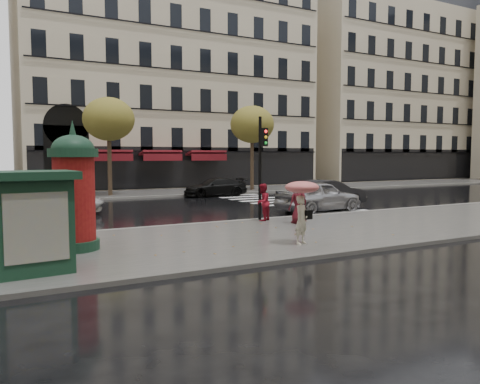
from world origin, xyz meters
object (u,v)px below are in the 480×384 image
car_darkgrey (328,193)px  car_black (215,187)px  car_white (42,200)px  car_silver (319,196)px  newsstand (31,220)px  woman_red (263,202)px  traffic_light (261,157)px  woman_umbrella (302,201)px  morris_column (74,188)px  man_burgundy (298,203)px

car_darkgrey → car_black: (-2.66, 8.70, -0.10)m
car_darkgrey → car_white: (-14.11, 2.96, 0.03)m
car_silver → car_white: (-12.18, 4.66, -0.02)m
newsstand → car_white: 11.70m
newsstand → car_white: bearing=83.6°
woman_red → traffic_light: traffic_light is taller
woman_red → car_black: bearing=-140.3°
traffic_light → newsstand: (-9.06, -5.07, -1.39)m
woman_umbrella → morris_column: morris_column is taller
newsstand → car_darkgrey: 17.68m
woman_umbrella → car_darkgrey: 11.93m
car_silver → woman_umbrella: bearing=133.9°
man_burgundy → traffic_light: (-0.75, 1.59, 1.75)m
newsstand → man_burgundy: bearing=19.6°
woman_umbrella → car_silver: size_ratio=0.43×
car_darkgrey → car_black: 9.10m
woman_umbrella → car_silver: bearing=49.2°
man_burgundy → newsstand: 10.41m
newsstand → car_darkgrey: (15.41, 8.66, -0.57)m
woman_umbrella → morris_column: 6.53m
morris_column → car_darkgrey: morris_column is taller
newsstand → car_black: bearing=53.7°
woman_umbrella → morris_column: size_ratio=0.54×
morris_column → car_black: bearing=52.9°
man_burgundy → car_white: man_burgundy is taller
woman_umbrella → man_burgundy: (2.44, 3.61, -0.47)m
morris_column → car_white: (0.03, 9.43, -1.10)m
car_silver → car_darkgrey: (1.93, 1.70, -0.05)m
woman_red → newsstand: size_ratio=0.66×
car_silver → car_white: car_silver is taller
woman_umbrella → car_white: 13.23m
morris_column → traffic_light: size_ratio=0.86×
man_burgundy → car_black: size_ratio=0.37×
traffic_light → woman_umbrella: bearing=-108.1°
woman_umbrella → car_white: (-6.07, 11.74, -0.65)m
car_white → car_black: 12.81m
woman_umbrella → car_black: (5.38, 17.48, -0.77)m
woman_umbrella → car_darkgrey: woman_umbrella is taller
woman_red → car_black: woman_red is taller
woman_umbrella → newsstand: size_ratio=0.85×
morris_column → woman_umbrella: bearing=-20.7°
woman_umbrella → man_burgundy: bearing=55.9°
man_burgundy → car_black: bearing=-100.0°
man_burgundy → car_black: man_burgundy is taller
morris_column → man_burgundy: bearing=8.7°
car_darkgrey → woman_umbrella: bearing=136.2°
woman_red → newsstand: newsstand is taller
car_silver → car_black: car_silver is taller
woman_red → traffic_light: size_ratio=0.36×
newsstand → morris_column: bearing=59.9°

